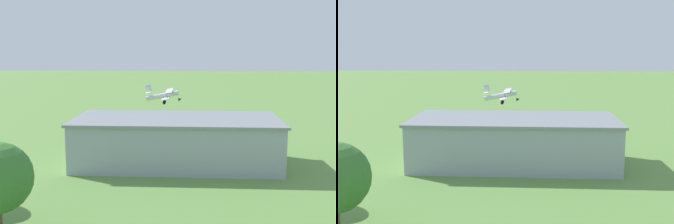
% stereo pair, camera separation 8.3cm
% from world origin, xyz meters
% --- Properties ---
extents(ground_plane, '(400.00, 400.00, 0.00)m').
position_xyz_m(ground_plane, '(0.00, 0.00, 0.00)').
color(ground_plane, '#608C42').
extents(hangar, '(28.60, 13.60, 6.65)m').
position_xyz_m(hangar, '(-5.60, 32.76, 3.34)').
color(hangar, '#99A3AD').
rests_on(hangar, ground_plane).
extents(biplane, '(7.48, 9.14, 4.01)m').
position_xyz_m(biplane, '(-2.06, 4.97, 6.61)').
color(biplane, silver).
extents(car_white, '(2.46, 4.74, 1.60)m').
position_xyz_m(car_white, '(-18.25, 18.01, 0.83)').
color(car_white, white).
rests_on(car_white, ground_plane).
extents(car_silver, '(2.36, 4.53, 1.69)m').
position_xyz_m(car_silver, '(6.48, 19.74, 0.87)').
color(car_silver, '#B7B7BC').
rests_on(car_silver, ground_plane).
extents(car_green, '(2.51, 4.35, 1.56)m').
position_xyz_m(car_green, '(12.10, 18.71, 0.82)').
color(car_green, '#1E6B38').
rests_on(car_green, ground_plane).
extents(person_at_fence_line, '(0.46, 0.46, 1.55)m').
position_xyz_m(person_at_fence_line, '(-14.81, 20.14, 0.77)').
color(person_at_fence_line, '#B23333').
rests_on(person_at_fence_line, ground_plane).
extents(person_watching_takeoff, '(0.46, 0.46, 1.59)m').
position_xyz_m(person_watching_takeoff, '(-3.43, 15.86, 0.79)').
color(person_watching_takeoff, beige).
rests_on(person_watching_takeoff, ground_plane).
extents(person_near_hangar_door, '(0.53, 0.53, 1.64)m').
position_xyz_m(person_near_hangar_door, '(-11.28, 14.94, 0.81)').
color(person_near_hangar_door, '#B23333').
rests_on(person_near_hangar_door, ground_plane).
extents(person_crossing_taxiway, '(0.54, 0.54, 1.55)m').
position_xyz_m(person_crossing_taxiway, '(-12.61, 18.68, 0.76)').
color(person_crossing_taxiway, '#33723F').
rests_on(person_crossing_taxiway, ground_plane).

